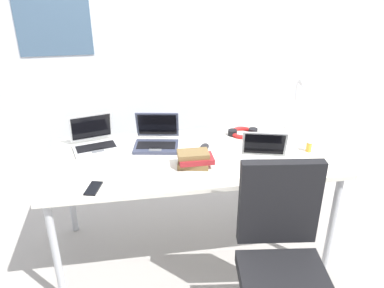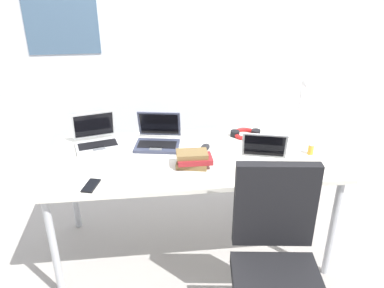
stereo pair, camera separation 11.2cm
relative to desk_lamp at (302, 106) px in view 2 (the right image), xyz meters
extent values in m
plane|color=gray|center=(-0.80, -0.28, -0.94)|extent=(12.00, 12.00, 0.00)
cube|color=silver|center=(-0.80, 0.82, 0.36)|extent=(6.00, 0.12, 2.60)
cube|color=#3F5972|center=(-1.70, 0.76, 0.61)|extent=(0.56, 0.01, 0.76)
cube|color=silver|center=(-0.80, -0.28, -0.21)|extent=(1.80, 0.80, 0.03)
cylinder|color=#B2B5BA|center=(-1.64, -0.62, -0.58)|extent=(0.04, 0.04, 0.71)
cylinder|color=#B2B5BA|center=(0.04, -0.62, -0.58)|extent=(0.04, 0.04, 0.71)
cylinder|color=#B2B5BA|center=(-1.64, 0.06, -0.58)|extent=(0.04, 0.04, 0.71)
cylinder|color=#B2B5BA|center=(0.04, 0.06, -0.58)|extent=(0.04, 0.04, 0.71)
cylinder|color=white|center=(0.00, 0.03, -0.19)|extent=(0.12, 0.12, 0.02)
cylinder|color=white|center=(0.00, 0.03, -0.01)|extent=(0.02, 0.02, 0.34)
cylinder|color=white|center=(0.00, -0.01, 0.16)|extent=(0.01, 0.08, 0.01)
cone|color=white|center=(0.00, -0.05, 0.16)|extent=(0.07, 0.09, 0.09)
cube|color=#B7BABC|center=(-0.41, -0.52, -0.19)|extent=(0.31, 0.25, 0.02)
cube|color=black|center=(-0.41, -0.52, -0.18)|extent=(0.25, 0.16, 0.00)
cube|color=#595B60|center=(-0.42, -0.58, -0.18)|extent=(0.08, 0.06, 0.00)
cube|color=#B7BABC|center=(-0.38, -0.41, -0.09)|extent=(0.27, 0.13, 0.18)
cube|color=black|center=(-0.38, -0.41, -0.09)|extent=(0.25, 0.11, 0.15)
cube|color=#33384C|center=(-1.02, -0.14, -0.19)|extent=(0.32, 0.24, 0.02)
cube|color=black|center=(-1.02, -0.14, -0.18)|extent=(0.27, 0.15, 0.00)
cube|color=#595B60|center=(-1.03, -0.20, -0.18)|extent=(0.09, 0.06, 0.00)
cube|color=#33384C|center=(-0.99, -0.01, -0.08)|extent=(0.29, 0.11, 0.19)
cube|color=black|center=(-0.99, -0.02, -0.08)|extent=(0.26, 0.09, 0.16)
cube|color=#B7BABC|center=(-1.40, -0.09, -0.19)|extent=(0.32, 0.26, 0.02)
cube|color=black|center=(-1.40, -0.09, -0.18)|extent=(0.27, 0.16, 0.00)
cube|color=#595B60|center=(-1.39, -0.16, -0.18)|extent=(0.09, 0.06, 0.00)
cube|color=#B7BABC|center=(-1.43, 0.02, -0.08)|extent=(0.28, 0.11, 0.19)
cube|color=black|center=(-1.43, 0.01, -0.08)|extent=(0.25, 0.09, 0.16)
ellipsoid|color=black|center=(-0.71, -0.20, -0.18)|extent=(0.09, 0.11, 0.03)
cube|color=black|center=(-1.39, -0.58, -0.19)|extent=(0.10, 0.15, 0.01)
torus|color=red|center=(-0.39, -0.02, -0.18)|extent=(0.18, 0.18, 0.03)
cylinder|color=black|center=(-0.47, -0.02, -0.18)|extent=(0.06, 0.06, 0.04)
cylinder|color=black|center=(-0.32, -0.02, -0.18)|extent=(0.06, 0.06, 0.04)
cylinder|color=gold|center=(-0.05, -0.34, -0.16)|extent=(0.04, 0.04, 0.06)
cylinder|color=white|center=(-0.05, -0.34, -0.13)|extent=(0.04, 0.04, 0.01)
cube|color=brown|center=(-0.81, -0.41, -0.18)|extent=(0.21, 0.17, 0.03)
cube|color=maroon|center=(-0.80, -0.42, -0.15)|extent=(0.21, 0.13, 0.03)
cube|color=brown|center=(-0.82, -0.41, -0.12)|extent=(0.19, 0.12, 0.03)
cube|color=black|center=(-0.47, -1.10, -0.52)|extent=(0.49, 0.49, 0.07)
cube|color=black|center=(-0.44, -0.85, -0.21)|extent=(0.42, 0.11, 0.48)
camera|label=1|loc=(-1.16, -2.44, 0.94)|focal=36.52mm
camera|label=2|loc=(-1.05, -2.45, 0.94)|focal=36.52mm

